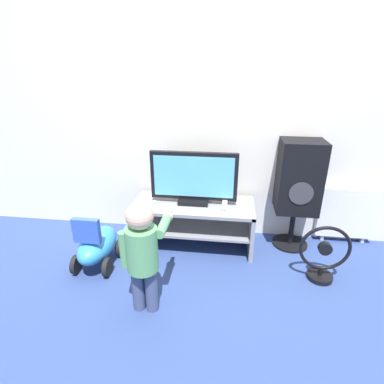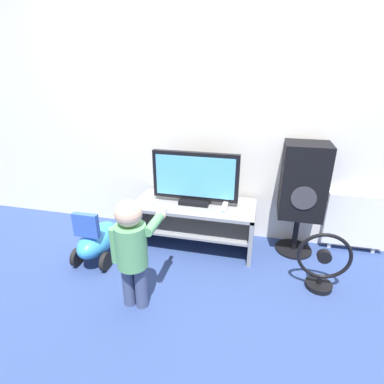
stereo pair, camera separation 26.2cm
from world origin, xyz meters
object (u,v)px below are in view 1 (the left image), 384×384
television (194,179)px  child (143,249)px  game_console (225,206)px  ride_on_toy (97,245)px  remote_primary (153,204)px  speaker_tower (299,179)px  radiator (347,213)px  floor_fan (324,256)px

television → child: size_ratio=0.95×
game_console → ride_on_toy: ride_on_toy is taller
remote_primary → child: child is taller
television → speaker_tower: bearing=6.0°
radiator → child: bearing=-146.0°
floor_fan → remote_primary: bearing=168.7°
ride_on_toy → radiator: (2.29, 0.71, 0.12)m
television → floor_fan: television is taller
remote_primary → ride_on_toy: 0.61m
game_console → child: child is taller
remote_primary → radiator: (1.87, 0.36, -0.14)m
game_console → floor_fan: same height
game_console → floor_fan: (0.82, -0.31, -0.25)m
speaker_tower → floor_fan: 0.71m
child → speaker_tower: bearing=40.7°
ride_on_toy → child: bearing=-38.8°
game_console → ride_on_toy: bearing=-161.4°
television → ride_on_toy: television is taller
game_console → child: (-0.53, -0.82, 0.03)m
floor_fan → television: bearing=159.7°
ride_on_toy → radiator: 2.40m
speaker_tower → radiator: (0.54, 0.14, -0.38)m
television → radiator: 1.56m
radiator → game_console: bearing=-164.1°
child → remote_primary: bearing=100.2°
television → remote_primary: size_ratio=6.06×
television → radiator: size_ratio=1.41×
child → radiator: (1.72, 1.16, -0.18)m
remote_primary → floor_fan: (1.49, -0.30, -0.23)m
radiator → speaker_tower: bearing=-165.2°
child → speaker_tower: speaker_tower is taller
television → remote_primary: (-0.37, -0.12, -0.23)m
ride_on_toy → television: bearing=30.4°
television → floor_fan: size_ratio=1.62×
floor_fan → ride_on_toy: (-1.91, -0.05, -0.02)m
child → radiator: child is taller
child → radiator: size_ratio=1.48×
television → speaker_tower: size_ratio=0.77×
speaker_tower → floor_fan: bearing=-72.7°
remote_primary → floor_fan: floor_fan is taller
television → radiator: (1.50, 0.24, -0.37)m
speaker_tower → floor_fan: (0.16, -0.51, -0.47)m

